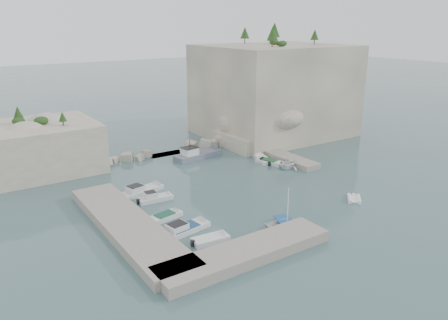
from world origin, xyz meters
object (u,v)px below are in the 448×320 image
motorboat_b (156,201)px  motorboat_e (211,242)px  work_boat (198,158)px  motorboat_d (184,232)px  motorboat_c (165,219)px  tender_east_d (252,154)px  motorboat_a (141,193)px  tender_east_c (263,161)px  tender_east_a (288,168)px  rowboat (287,227)px  inflatable_dinghy (354,200)px  tender_east_b (269,163)px

motorboat_b → motorboat_e: (0.02, -12.79, 0.00)m
work_boat → motorboat_b: bearing=-143.7°
motorboat_d → motorboat_e: size_ratio=1.56×
motorboat_c → tender_east_d: tender_east_d is taller
motorboat_a → motorboat_e: motorboat_a is taller
motorboat_a → motorboat_e: 16.06m
motorboat_e → tender_east_c: 27.62m
motorboat_e → motorboat_b: bearing=95.6°
motorboat_a → motorboat_c: size_ratio=1.49×
motorboat_c → tender_east_c: 24.81m
tender_east_a → work_boat: work_boat is taller
rowboat → tender_east_c: bearing=-14.4°
motorboat_c → work_boat: (14.83, 17.83, 0.00)m
motorboat_a → motorboat_b: size_ratio=1.41×
rowboat → motorboat_b: bearing=48.6°
motorboat_c → inflatable_dinghy: size_ratio=1.53×
motorboat_d → inflatable_dinghy: size_ratio=2.24×
motorboat_c → tender_east_d: size_ratio=1.10×
rowboat → work_boat: 27.49m
rowboat → motorboat_a: bearing=45.0°
motorboat_e → rowboat: bearing=-6.6°
motorboat_c → work_boat: 23.19m
tender_east_b → tender_east_d: size_ratio=1.18×
motorboat_a → work_boat: 16.66m
motorboat_a → motorboat_e: bearing=-101.6°
tender_east_b → tender_east_c: bearing=-14.8°
motorboat_b → tender_east_a: size_ratio=1.27×
inflatable_dinghy → tender_east_a: 13.89m
tender_east_c → tender_east_a: bearing=-152.1°
motorboat_e → inflatable_dinghy: (20.58, -0.85, 0.00)m
motorboat_b → work_boat: work_boat is taller
tender_east_d → work_boat: (-8.76, 3.07, 0.00)m
motorboat_b → tender_east_c: bearing=17.4°
motorboat_b → tender_east_d: tender_east_d is taller
work_boat → tender_east_a: bearing=-61.4°
motorboat_a → motorboat_c: 8.70m
motorboat_e → tender_east_a: 25.56m
motorboat_c → tender_east_a: size_ratio=1.20×
motorboat_d → motorboat_e: 3.56m
motorboat_b → inflatable_dinghy: size_ratio=1.62×
work_boat → inflatable_dinghy: bearing=-81.1°
motorboat_c → tender_east_c: size_ratio=0.87×
motorboat_d → tender_east_d: size_ratio=1.62×
tender_east_a → tender_east_b: 3.52m
tender_east_b → motorboat_a: bearing=72.7°
motorboat_b → work_boat: 18.31m
motorboat_d → tender_east_c: (22.29, 14.46, 0.00)m
motorboat_d → tender_east_a: bearing=12.6°
tender_east_c → work_boat: bearing=63.1°
motorboat_d → rowboat: 11.08m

